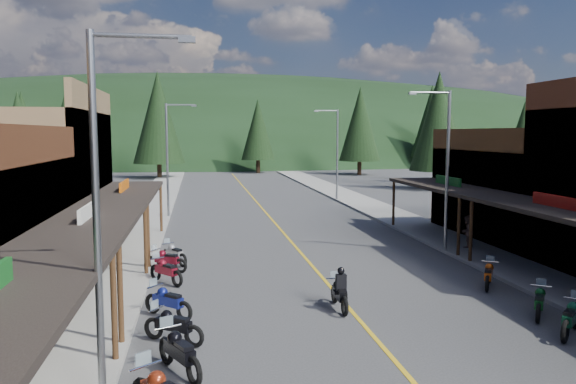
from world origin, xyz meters
name	(u,v)px	position (x,y,z in m)	size (l,w,h in m)	color
ground	(350,310)	(0.00, 0.00, 0.00)	(220.00, 220.00, 0.00)	#38383A
centerline	(272,220)	(0.00, 20.00, 0.01)	(0.15, 90.00, 0.01)	gold
sidewalk_west	(142,222)	(-8.70, 20.00, 0.07)	(3.40, 94.00, 0.15)	gray
sidewalk_east	(393,216)	(8.70, 20.00, 0.07)	(3.40, 94.00, 0.15)	gray
shop_west_3	(17,183)	(-13.78, 11.30, 3.52)	(10.90, 10.20, 8.20)	brown
shop_east_3	(531,193)	(13.75, 11.30, 2.53)	(10.90, 10.20, 6.20)	#4C2D16
streetlight_0	(104,206)	(-6.95, -6.00, 4.46)	(2.16, 0.18, 8.00)	gray
streetlight_1	(169,155)	(-6.95, 22.00, 4.46)	(2.16, 0.18, 8.00)	gray
streetlight_2	(445,164)	(6.95, 8.00, 4.46)	(2.16, 0.18, 8.00)	gray
streetlight_3	(336,150)	(6.95, 30.00, 4.46)	(2.16, 0.18, 8.00)	gray
ridge_hill	(216,155)	(0.00, 135.00, 0.00)	(310.00, 140.00, 60.00)	black
pine_1	(67,124)	(-24.00, 70.00, 7.24)	(5.88, 5.88, 12.50)	black
pine_2	(158,118)	(-10.00, 58.00, 7.99)	(6.72, 6.72, 14.00)	black
pine_3	(258,130)	(4.00, 66.00, 6.48)	(5.04, 5.04, 11.00)	black
pine_4	(360,124)	(18.00, 60.00, 7.24)	(5.88, 5.88, 12.50)	black
pine_5	(432,121)	(34.00, 72.00, 7.99)	(6.72, 6.72, 14.00)	black
pine_6	(524,130)	(46.00, 64.00, 6.48)	(5.04, 5.04, 11.00)	black
pine_7	(22,125)	(-32.00, 76.00, 7.24)	(5.88, 5.88, 12.50)	black
pine_8	(19,133)	(-22.00, 40.00, 5.98)	(4.48, 4.48, 10.00)	black
pine_9	(445,129)	(24.00, 45.00, 6.38)	(4.93, 4.93, 10.80)	black
pine_10	(83,126)	(-18.00, 50.00, 6.78)	(5.38, 5.38, 11.60)	black
pine_11	(438,121)	(20.00, 38.00, 7.19)	(5.82, 5.82, 12.40)	black
bike_west_6	(179,350)	(-5.55, -4.31, 0.63)	(0.73, 2.20, 1.26)	black
bike_west_7	(173,324)	(-5.78, -2.18, 0.57)	(0.66, 1.99, 1.14)	black
bike_west_8	(168,300)	(-6.04, 0.15, 0.58)	(0.68, 2.04, 1.17)	navy
bike_west_9	(166,270)	(-6.33, 4.33, 0.58)	(0.67, 2.02, 1.15)	maroon
bike_west_10	(167,259)	(-6.40, 6.35, 0.56)	(0.65, 1.95, 1.12)	maroon
bike_west_11	(174,253)	(-6.13, 7.61, 0.55)	(0.64, 1.92, 1.10)	#9B9CA1
bike_east_6	(571,316)	(5.73, -3.45, 0.59)	(0.69, 2.08, 1.19)	#0D4228
bike_east_7	(540,301)	(5.85, -1.73, 0.55)	(0.64, 1.92, 1.10)	#0D4518
bike_east_8	(489,274)	(6.01, 1.79, 0.55)	(0.64, 1.93, 1.10)	#BD480D
rider_on_bike	(340,292)	(-0.36, 0.07, 0.61)	(0.68, 2.00, 1.52)	black
pedestrian_east_b	(467,231)	(8.46, 8.45, 0.97)	(0.80, 0.46, 1.64)	brown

